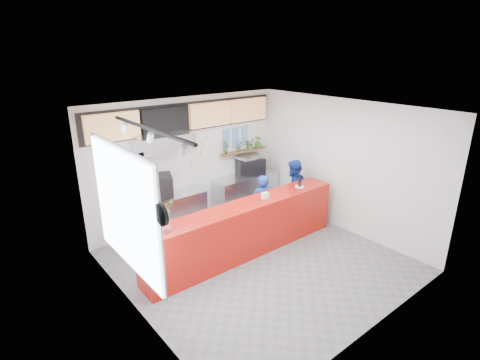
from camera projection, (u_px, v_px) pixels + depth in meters
floor at (258, 261)px, 7.46m from camera, size 5.00×5.00×0.00m
ceiling at (261, 110)px, 6.46m from camera, size 5.00×5.00×0.00m
wall_back at (189, 161)px, 8.79m from camera, size 5.00×0.00×5.00m
wall_left at (132, 230)px, 5.48m from camera, size 0.00×5.00×5.00m
wall_right at (342, 166)px, 8.45m from camera, size 0.00×5.00×5.00m
service_counter at (245, 229)px, 7.57m from camera, size 4.50×0.60×1.10m
cream_band at (187, 114)px, 8.42m from camera, size 5.00×0.02×0.80m
prep_bench at (167, 215)px, 8.45m from camera, size 1.80×0.60×0.90m
panini_oven at (159, 187)px, 8.12m from camera, size 0.75×0.75×0.52m
extraction_hood at (163, 142)px, 7.85m from camera, size 1.20×0.70×0.35m
hood_lip at (164, 151)px, 7.91m from camera, size 1.20×0.69×0.31m
right_bench at (245, 192)px, 9.81m from camera, size 1.80×0.60×0.90m
espresso_machine at (250, 166)px, 9.68m from camera, size 0.82×0.70×0.44m
espresso_tray at (250, 157)px, 9.59m from camera, size 0.68×0.48×0.06m
herb_shelf at (244, 151)px, 9.67m from camera, size 1.40×0.18×0.04m
menu_board_far_left at (113, 127)px, 7.32m from camera, size 1.10×0.10×0.55m
menu_board_mid_left at (166, 120)px, 8.01m from camera, size 1.10×0.10×0.55m
menu_board_mid_right at (210, 115)px, 8.69m from camera, size 1.10×0.10×0.55m
menu_board_far_right at (248, 110)px, 9.38m from camera, size 1.10×0.10×0.55m
soffit at (187, 117)px, 8.41m from camera, size 4.80×0.04×0.65m
window_pane at (125, 210)px, 5.65m from camera, size 0.04×2.20×1.90m
window_frame at (126, 210)px, 5.66m from camera, size 0.03×2.30×2.00m
wall_clock_rim at (161, 215)px, 4.66m from camera, size 0.05×0.30×0.30m
wall_clock_face at (164, 214)px, 4.68m from camera, size 0.02×0.26×0.26m
track_rail at (150, 129)px, 5.24m from camera, size 0.05×2.40×0.04m
dec_plate_a at (194, 150)px, 8.78m from camera, size 0.24×0.03×0.24m
dec_plate_b at (205, 152)px, 8.99m from camera, size 0.24×0.03×0.24m
dec_plate_c at (195, 162)px, 8.88m from camera, size 0.24×0.03×0.24m
dec_plate_d at (206, 142)px, 8.94m from camera, size 0.24×0.03×0.24m
photo_frame_a at (226, 134)px, 9.27m from camera, size 0.20×0.02×0.25m
photo_frame_b at (236, 132)px, 9.44m from camera, size 0.20×0.02×0.25m
photo_frame_c at (245, 131)px, 9.62m from camera, size 0.20×0.02×0.25m
photo_frame_d at (226, 144)px, 9.35m from camera, size 0.20×0.02×0.25m
photo_frame_e at (236, 142)px, 9.53m from camera, size 0.20×0.02×0.25m
photo_frame_f at (245, 140)px, 9.71m from camera, size 0.20×0.02×0.25m
staff_center at (261, 205)px, 8.35m from camera, size 0.57×0.43×1.40m
staff_right at (293, 191)px, 8.98m from camera, size 0.94×0.88×1.53m
herb_a at (226, 147)px, 9.26m from camera, size 0.21×0.18×0.33m
herb_b at (239, 146)px, 9.54m from camera, size 0.16×0.13×0.27m
herb_c at (249, 144)px, 9.73m from camera, size 0.33×0.31×0.28m
herb_d at (258, 142)px, 9.91m from camera, size 0.18×0.17×0.29m
glass_vase at (165, 225)px, 6.23m from camera, size 0.26×0.26×0.25m
basil_vase at (163, 209)px, 6.13m from camera, size 0.38×0.34×0.39m
napkin_holder at (265, 196)px, 7.65m from camera, size 0.16×0.12×0.12m
white_plate at (300, 187)px, 8.30m from camera, size 0.27×0.27×0.02m
pepper_mill at (300, 181)px, 8.25m from camera, size 0.08×0.08×0.26m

